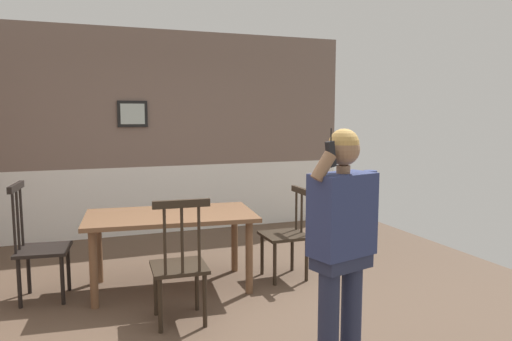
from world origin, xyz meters
name	(u,v)px	position (x,y,z in m)	size (l,w,h in m)	color
ground_plane	(216,315)	(0.00, 0.00, 0.00)	(6.71, 6.71, 0.00)	brown
room_back_partition	(156,137)	(0.00, 3.05, 1.37)	(5.63, 0.17, 2.84)	#756056
dining_table	(171,223)	(-0.22, 0.78, 0.64)	(1.67, 1.03, 0.74)	brown
chair_near_window	(39,246)	(-1.40, 0.90, 0.50)	(0.49, 0.49, 1.07)	black
chair_by_doorway	(287,233)	(0.96, 0.66, 0.46)	(0.44, 0.44, 0.93)	#2D2319
chair_at_table_head	(180,264)	(-0.30, -0.04, 0.49)	(0.46, 0.46, 1.04)	#2D2319
person_figure	(343,233)	(0.58, -1.06, 0.91)	(0.56, 0.34, 1.60)	#282E49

